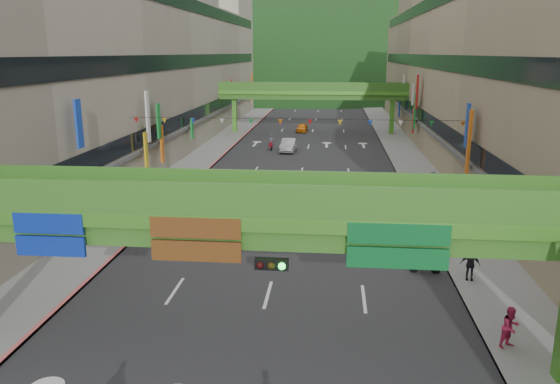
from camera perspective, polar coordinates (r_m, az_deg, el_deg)
road_slab at (r=62.64m, az=2.81°, el=4.15°), size 18.00×140.00×0.02m
sidewalk_left at (r=64.08m, az=-7.08°, el=4.34°), size 4.00×140.00×0.15m
sidewalk_right at (r=63.09m, az=12.87°, el=3.94°), size 4.00×140.00×0.15m
curb_left at (r=63.69m, az=-5.41°, el=4.34°), size 0.20×140.00×0.18m
curb_right at (r=62.87m, az=11.15°, el=4.00°), size 0.20×140.00×0.18m
building_row_left at (r=65.34m, az=-14.32°, el=12.49°), size 12.80×95.00×19.00m
building_row_right at (r=63.67m, az=20.60°, el=11.99°), size 12.80×95.00×19.00m
overpass_near at (r=18.07m, az=-0.89°, el=-4.73°), size 28.00×12.27×7.10m
overpass_far at (r=76.85m, az=3.41°, el=10.09°), size 28.00×2.20×7.10m
hill_left at (r=172.87m, az=-0.44°, el=10.69°), size 168.00×140.00×112.00m
hill_right at (r=193.18m, az=12.30°, el=10.76°), size 208.00×176.00×128.00m
bunting_string at (r=42.00m, az=1.58°, el=7.32°), size 26.00×0.36×0.47m
scooter_rider_mid at (r=42.47m, az=8.07°, el=0.67°), size 0.98×1.60×2.22m
scooter_rider_far at (r=64.29m, az=-0.91°, el=5.26°), size 0.79×1.60×1.87m
parked_scooter_row at (r=33.50m, az=13.76°, el=-4.49°), size 1.60×9.35×1.08m
car_silver at (r=63.02m, az=0.93°, el=4.91°), size 1.90×4.68×1.51m
car_yellow at (r=79.10m, az=2.32°, el=6.73°), size 1.70×3.67×1.22m
pedestrian_red at (r=23.19m, az=22.93°, el=-13.22°), size 1.00×0.94×1.64m
pedestrian_dark at (r=28.84m, az=19.22°, el=-7.42°), size 0.99×0.52×1.61m
pedestrian_blue at (r=44.68m, az=15.64°, el=0.66°), size 0.88×0.58×1.87m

